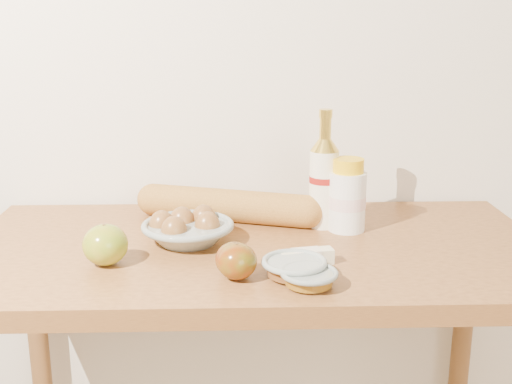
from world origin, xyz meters
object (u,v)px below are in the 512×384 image
table (256,299)px  cream_bottle (347,197)px  egg_bowl (187,229)px  baguette (228,205)px  bourbon_bottle (324,180)px

table → cream_bottle: cream_bottle is taller
cream_bottle → egg_bowl: size_ratio=0.63×
table → egg_bowl: bearing=173.1°
cream_bottle → baguette: cream_bottle is taller
table → cream_bottle: 0.30m
egg_bowl → baguette: bearing=59.6°
bourbon_bottle → cream_bottle: bearing=-45.3°
egg_bowl → bourbon_bottle: bearing=17.9°
cream_bottle → table: bearing=-156.9°
baguette → egg_bowl: bearing=-103.1°
bourbon_bottle → cream_bottle: 0.06m
bourbon_bottle → baguette: 0.23m
table → bourbon_bottle: size_ratio=4.56×
cream_bottle → bourbon_bottle: bearing=150.5°
bourbon_bottle → egg_bowl: bourbon_bottle is taller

